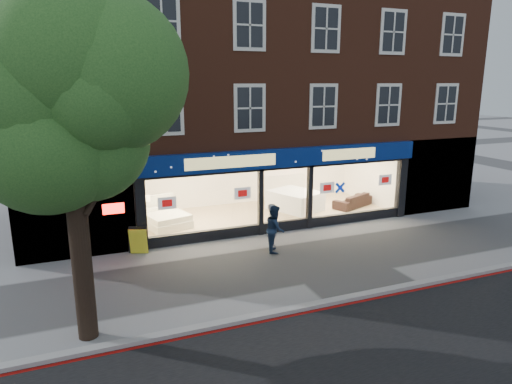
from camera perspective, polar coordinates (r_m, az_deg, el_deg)
ground at (r=15.54m, az=8.53°, el=-8.12°), size 120.00×120.00×0.00m
kerb_line at (r=13.20m, az=15.47°, el=-12.54°), size 60.00×0.10×0.01m
kerb_stone at (r=13.31m, az=14.95°, el=-12.01°), size 60.00×0.25×0.12m
showroom_floor at (r=19.96m, az=0.95°, el=-2.87°), size 11.00×4.50×0.10m
building at (r=20.72m, az=-0.90°, el=16.26°), size 19.00×8.26×10.30m
street_tree at (r=10.22m, az=-22.81°, el=8.23°), size 4.00×3.20×6.60m
display_bed at (r=18.63m, az=-11.39°, el=-3.21°), size 2.03×2.28×1.09m
bedside_table at (r=19.23m, az=-13.40°, el=-2.89°), size 0.48×0.48×0.55m
mattress_stack at (r=20.60m, az=4.92°, el=-1.04°), size 2.36×2.60×0.84m
sofa at (r=21.46m, az=11.96°, el=-1.02°), size 2.22×1.54×0.60m
a_board at (r=16.08m, az=-14.54°, el=-5.90°), size 0.70×0.57×0.93m
pedestrian_grey at (r=16.01m, az=2.11°, el=-4.25°), size 0.63×0.70×1.61m
pedestrian_blue at (r=15.68m, az=2.39°, el=-4.59°), size 0.85×0.96×1.64m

